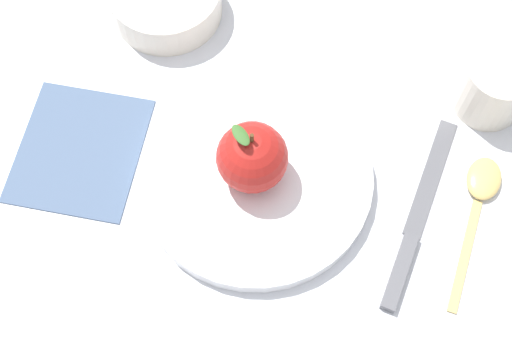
{
  "coord_description": "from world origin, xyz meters",
  "views": [
    {
      "loc": [
        -0.02,
        0.29,
        0.64
      ],
      "look_at": [
        0.01,
        -0.0,
        0.02
      ],
      "focal_mm": 49.32,
      "sensor_mm": 36.0,
      "label": 1
    }
  ],
  "objects": [
    {
      "name": "ground_plane",
      "position": [
        0.0,
        0.0,
        0.0
      ],
      "size": [
        2.4,
        2.4,
        0.0
      ],
      "primitive_type": "plane",
      "color": "silver"
    },
    {
      "name": "dinner_plate",
      "position": [
        0.01,
        -0.0,
        0.01
      ],
      "size": [
        0.23,
        0.23,
        0.02
      ],
      "color": "white",
      "rests_on": "ground_plane"
    },
    {
      "name": "apple",
      "position": [
        0.02,
        0.0,
        0.05
      ],
      "size": [
        0.07,
        0.07,
        0.08
      ],
      "color": "#B21E19",
      "rests_on": "dinner_plate"
    },
    {
      "name": "cup",
      "position": [
        -0.22,
        -0.12,
        0.04
      ],
      "size": [
        0.07,
        0.07,
        0.06
      ],
      "color": "silver",
      "rests_on": "ground_plane"
    },
    {
      "name": "knife",
      "position": [
        -0.15,
        0.03,
        0.0
      ],
      "size": [
        0.07,
        0.21,
        0.01
      ],
      "color": "#59595E",
      "rests_on": "ground_plane"
    },
    {
      "name": "spoon",
      "position": [
        -0.21,
        -0.01,
        0.01
      ],
      "size": [
        0.06,
        0.17,
        0.01
      ],
      "color": "#D8B766",
      "rests_on": "ground_plane"
    },
    {
      "name": "linen_napkin",
      "position": [
        0.2,
        -0.01,
        0.0
      ],
      "size": [
        0.13,
        0.15,
        0.0
      ],
      "primitive_type": "cube",
      "rotation": [
        0.0,
        0.0,
        3.07
      ],
      "color": "slate",
      "rests_on": "ground_plane"
    }
  ]
}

